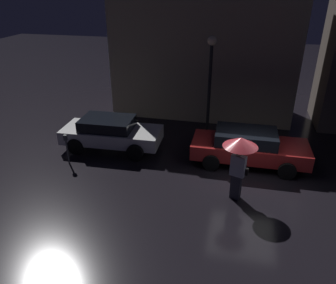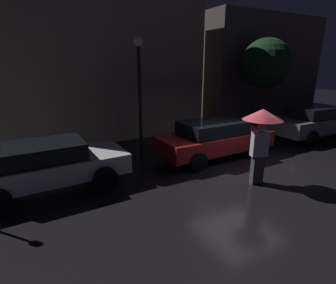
% 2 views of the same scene
% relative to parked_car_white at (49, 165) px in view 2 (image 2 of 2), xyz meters
% --- Properties ---
extents(ground_plane, '(60.00, 60.00, 0.00)m').
position_rel_parked_car_white_xyz_m(ground_plane, '(5.69, -1.40, -0.72)').
color(ground_plane, black).
extents(building_facade_left, '(8.95, 3.00, 7.11)m').
position_rel_parked_car_white_xyz_m(building_facade_left, '(3.12, 5.10, 2.83)').
color(building_facade_left, gray).
rests_on(building_facade_left, ground).
extents(building_facade_right, '(8.06, 3.00, 6.10)m').
position_rel_parked_car_white_xyz_m(building_facade_right, '(12.82, 5.10, 2.33)').
color(building_facade_right, '#564C47').
rests_on(building_facade_right, ground).
extents(parked_car_white, '(4.14, 1.87, 1.34)m').
position_rel_parked_car_white_xyz_m(parked_car_white, '(0.00, 0.00, 0.00)').
color(parked_car_white, silver).
rests_on(parked_car_white, ground).
extents(parked_car_red, '(4.38, 1.90, 1.36)m').
position_rel_parked_car_white_xyz_m(parked_car_red, '(5.61, -0.04, 0.00)').
color(parked_car_red, maroon).
rests_on(parked_car_red, ground).
extents(parked_car_grey, '(4.59, 2.00, 1.46)m').
position_rel_parked_car_white_xyz_m(parked_car_grey, '(11.45, -0.05, 0.05)').
color(parked_car_grey, slate).
rests_on(parked_car_grey, ground).
extents(pedestrian_with_umbrella, '(1.08, 1.08, 2.18)m').
position_rel_parked_car_white_xyz_m(pedestrian_with_umbrella, '(5.27, -2.46, 0.99)').
color(pedestrian_with_umbrella, '#383842').
rests_on(pedestrian_with_umbrella, ground).
extents(street_lamp_near, '(0.40, 0.40, 4.38)m').
position_rel_parked_car_white_xyz_m(street_lamp_near, '(3.75, 2.51, 2.26)').
color(street_lamp_near, black).
rests_on(street_lamp_near, ground).
extents(street_tree, '(2.41, 2.41, 4.57)m').
position_rel_parked_car_white_xyz_m(street_tree, '(10.30, 2.14, 2.62)').
color(street_tree, '#473323').
rests_on(street_tree, ground).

